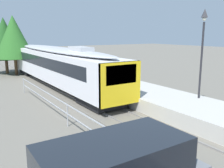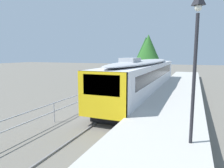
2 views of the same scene
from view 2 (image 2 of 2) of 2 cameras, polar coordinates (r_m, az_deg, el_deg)
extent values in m
plane|color=#6B665B|center=(13.82, -12.23, -9.31)|extent=(160.00, 160.00, 0.00)
cube|color=#6B665B|center=(12.44, -0.51, -10.97)|extent=(3.20, 60.00, 0.06)
cube|color=slate|center=(12.69, -3.56, -10.25)|extent=(0.08, 60.00, 0.08)
cube|color=slate|center=(12.17, 2.68, -11.07)|extent=(0.08, 60.00, 0.08)
cube|color=silver|center=(20.63, 9.32, 2.11)|extent=(2.80, 20.83, 2.55)
cube|color=yellow|center=(10.91, -2.84, -3.17)|extent=(2.80, 0.24, 2.55)
cube|color=black|center=(10.75, -3.04, -0.31)|extent=(2.13, 0.08, 1.12)
cube|color=black|center=(20.59, 9.34, 3.23)|extent=(2.82, 17.50, 0.92)
ellipsoid|color=#B2B5BA|center=(20.53, 9.41, 6.15)|extent=(2.69, 20.00, 0.44)
cube|color=#B2B5BA|center=(15.49, 5.15, 6.63)|extent=(1.10, 2.20, 0.36)
cube|color=#EAE5C6|center=(11.09, -2.95, -8.28)|extent=(1.00, 0.10, 0.20)
cube|color=black|center=(13.34, 1.41, -7.90)|extent=(2.24, 3.20, 0.55)
cube|color=black|center=(28.63, 12.81, 0.56)|extent=(2.24, 3.20, 0.55)
cube|color=#B7B5AD|center=(11.52, 14.86, -10.64)|extent=(3.90, 60.00, 0.90)
cylinder|color=#232328|center=(7.73, 21.98, 0.82)|extent=(0.12, 0.12, 4.60)
sphere|color=silver|center=(7.83, 23.00, 19.12)|extent=(0.24, 0.24, 0.24)
cylinder|color=#9EA0A5|center=(13.04, -15.91, -7.64)|extent=(0.06, 0.06, 1.25)
cylinder|color=#9EA0A5|center=(20.70, -0.44, -1.51)|extent=(0.06, 0.06, 1.25)
cylinder|color=brown|center=(29.70, 9.92, 2.06)|extent=(0.36, 0.36, 2.01)
cone|color=#286023|center=(29.54, 10.09, 8.76)|extent=(4.49, 4.49, 4.93)
cylinder|color=brown|center=(31.47, 9.26, 2.22)|extent=(0.36, 0.36, 1.80)
cone|color=#1E4C1E|center=(31.31, 9.40, 8.38)|extent=(4.35, 4.35, 4.97)
camera|label=1|loc=(12.79, -76.50, 5.16)|focal=39.57mm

